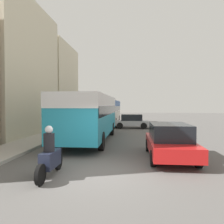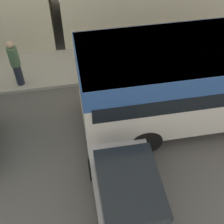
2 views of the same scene
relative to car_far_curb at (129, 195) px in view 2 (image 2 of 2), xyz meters
The scene contains 2 objects.
car_far_curb is the anchor object (origin of this frame).
pedestrian_walking_away 6.25m from the car_far_curb, 151.82° to the right, with size 0.36×0.36×1.86m.
Camera 2 is at (4.80, 14.08, 8.08)m, focal length 50.00 mm.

